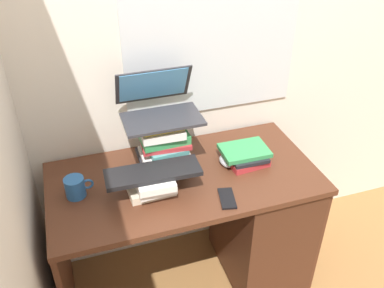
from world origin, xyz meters
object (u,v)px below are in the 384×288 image
laptop (159,105)px  cell_phone (227,198)px  book_stack_side (245,155)px  computer_mouse (226,161)px  desk (243,218)px  book_stack_keyboard_riser (153,183)px  keyboard (153,172)px  mug (75,187)px  book_stack_tall (164,145)px

laptop → cell_phone: (0.20, -0.38, -0.31)m
book_stack_side → computer_mouse: bearing=177.2°
desk → book_stack_keyboard_riser: book_stack_keyboard_riser is taller
book_stack_side → keyboard: 0.51m
book_stack_side → cell_phone: bearing=-128.8°
desk → mug: 0.91m
keyboard → cell_phone: bearing=-23.3°
book_stack_keyboard_riser → mug: (-0.33, 0.09, -0.01)m
book_stack_keyboard_riser → computer_mouse: bearing=14.5°
book_stack_side → keyboard: (-0.49, -0.10, 0.08)m
keyboard → cell_phone: size_ratio=3.09×
desk → laptop: 0.79m
mug → computer_mouse: bearing=0.9°
laptop → keyboard: bearing=-111.6°
desk → keyboard: (-0.49, -0.05, 0.47)m
book_stack_side → mug: (-0.83, -0.01, 0.01)m
desk → laptop: (-0.39, 0.19, 0.66)m
keyboard → computer_mouse: keyboard is taller
laptop → keyboard: (-0.10, -0.24, -0.20)m
laptop → cell_phone: bearing=-62.2°
book_stack_side → mug: mug is taller
laptop → computer_mouse: 0.44m
book_stack_keyboard_riser → laptop: (0.10, 0.24, 0.26)m
book_stack_side → keyboard: keyboard is taller
laptop → cell_phone: laptop is taller
book_stack_keyboard_riser → computer_mouse: 0.41m
mug → laptop: bearing=18.9°
computer_mouse → book_stack_keyboard_riser: bearing=-165.5°
desk → mug: (-0.82, 0.04, 0.40)m
keyboard → mug: (-0.33, 0.09, -0.07)m
book_stack_tall → book_stack_keyboard_riser: book_stack_tall is taller
book_stack_tall → mug: size_ratio=2.08×
keyboard → cell_phone: 0.35m
mug → cell_phone: (0.63, -0.24, -0.04)m
keyboard → computer_mouse: bearing=17.0°
keyboard → computer_mouse: (0.39, 0.11, -0.10)m
book_stack_tall → book_stack_side: bearing=-11.1°
book_stack_keyboard_riser → laptop: bearing=67.6°
cell_phone → computer_mouse: bearing=81.3°
desk → keyboard: keyboard is taller
book_stack_tall → keyboard: book_stack_tall is taller
book_stack_tall → keyboard: size_ratio=0.63×
keyboard → laptop: bearing=70.4°
keyboard → book_stack_tall: bearing=63.6°
keyboard → desk: bearing=8.2°
book_stack_side → laptop: size_ratio=0.65×
laptop → computer_mouse: bearing=-24.8°
computer_mouse → keyboard: bearing=-164.9°
mug → cell_phone: bearing=-20.4°
desk → computer_mouse: bearing=151.7°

